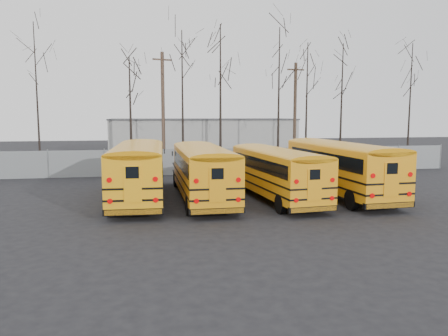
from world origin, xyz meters
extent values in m
plane|color=black|center=(0.00, 0.00, 0.00)|extent=(120.00, 120.00, 0.00)
cube|color=gray|center=(0.00, 12.00, 1.00)|extent=(40.00, 0.04, 2.00)
cube|color=#A5A5A0|center=(2.00, 32.00, 2.00)|extent=(22.00, 8.00, 4.00)
cylinder|color=black|center=(-6.66, -1.22, 0.50)|extent=(0.32, 1.02, 1.01)
cylinder|color=black|center=(-4.38, -1.32, 0.50)|extent=(0.32, 1.02, 1.01)
cylinder|color=black|center=(-6.31, 7.25, 0.50)|extent=(0.32, 1.02, 1.01)
cylinder|color=black|center=(-4.03, 7.16, 0.50)|extent=(0.32, 1.02, 1.01)
cube|color=#FFA914|center=(-5.39, 2.01, 1.69)|extent=(2.91, 9.49, 2.37)
cube|color=#FFA914|center=(-5.16, 7.56, 1.01)|extent=(2.34, 1.81, 1.01)
cube|color=black|center=(-5.40, 1.81, 2.22)|extent=(2.91, 8.48, 0.71)
cube|color=black|center=(-5.35, 2.87, 0.96)|extent=(3.01, 11.22, 0.09)
cube|color=black|center=(-5.35, 2.87, 1.46)|extent=(3.01, 11.22, 0.09)
cube|color=black|center=(-5.58, -2.58, 0.45)|extent=(2.59, 0.33, 0.28)
cube|color=black|center=(-5.12, 8.36, 0.45)|extent=(2.43, 0.30, 0.26)
cube|color=#FFA914|center=(-5.58, -2.69, 1.67)|extent=(0.76, 0.07, 1.57)
cylinder|color=#B20505|center=(-6.54, -2.66, 0.96)|extent=(0.22, 0.05, 0.22)
cylinder|color=#B20505|center=(-4.62, -2.74, 0.96)|extent=(0.22, 0.05, 0.22)
cylinder|color=#B20505|center=(-6.54, -2.66, 1.87)|extent=(0.22, 0.05, 0.22)
cylinder|color=#B20505|center=(-4.62, -2.74, 1.87)|extent=(0.22, 0.05, 0.22)
cylinder|color=black|center=(-3.09, -1.72, 0.48)|extent=(0.28, 0.97, 0.97)
cylinder|color=black|center=(-0.89, -1.71, 0.48)|extent=(0.28, 0.97, 0.97)
cylinder|color=black|center=(-3.12, 6.43, 0.48)|extent=(0.28, 0.97, 0.97)
cylinder|color=black|center=(-0.92, 6.44, 0.48)|extent=(0.28, 0.97, 0.97)
cube|color=orange|center=(-2.00, 1.44, 1.62)|extent=(2.46, 9.03, 2.28)
cube|color=orange|center=(-2.02, 6.77, 0.97)|extent=(2.19, 1.66, 0.97)
cube|color=black|center=(-2.00, 1.25, 2.13)|extent=(2.49, 8.06, 0.68)
cube|color=black|center=(-2.00, 2.26, 0.92)|extent=(2.49, 10.70, 0.09)
cube|color=black|center=(-2.00, 2.26, 1.41)|extent=(2.49, 10.70, 0.09)
cube|color=black|center=(-1.99, -2.97, 0.44)|extent=(2.48, 0.22, 0.27)
cube|color=black|center=(-2.02, 7.55, 0.44)|extent=(2.33, 0.20, 0.25)
cube|color=orange|center=(-1.99, -3.08, 1.60)|extent=(0.73, 0.04, 1.50)
cylinder|color=#B20505|center=(-2.91, -3.09, 0.92)|extent=(0.21, 0.04, 0.21)
cylinder|color=#B20505|center=(-1.06, -3.09, 0.92)|extent=(0.21, 0.04, 0.21)
cylinder|color=#B20505|center=(-2.91, -3.09, 1.79)|extent=(0.21, 0.04, 0.21)
cylinder|color=#B20505|center=(-1.06, -3.09, 1.79)|extent=(0.21, 0.04, 0.21)
cylinder|color=black|center=(1.15, -2.19, 0.46)|extent=(0.34, 0.94, 0.92)
cylinder|color=black|center=(3.23, -1.99, 0.46)|extent=(0.34, 0.94, 0.92)
cylinder|color=black|center=(0.43, 5.53, 0.46)|extent=(0.34, 0.94, 0.92)
cylinder|color=black|center=(2.50, 5.73, 0.46)|extent=(0.34, 0.94, 0.92)
cube|color=orange|center=(1.91, 0.90, 1.55)|extent=(3.10, 8.77, 2.17)
cube|color=orange|center=(1.43, 5.95, 0.92)|extent=(2.22, 1.76, 0.92)
cube|color=black|center=(1.93, 0.71, 2.03)|extent=(3.05, 7.85, 0.65)
cube|color=black|center=(1.84, 1.68, 0.88)|extent=(3.28, 10.35, 0.08)
cube|color=black|center=(1.84, 1.68, 1.34)|extent=(3.28, 10.35, 0.08)
cube|color=black|center=(2.30, -3.29, 0.42)|extent=(2.37, 0.42, 0.26)
cube|color=black|center=(1.37, 6.69, 0.42)|extent=(2.22, 0.39, 0.24)
cube|color=orange|center=(2.31, -3.39, 1.52)|extent=(0.69, 0.10, 1.43)
cylinder|color=#B20505|center=(1.44, -3.48, 0.88)|extent=(0.21, 0.06, 0.20)
cylinder|color=#B20505|center=(3.19, -3.32, 0.88)|extent=(0.21, 0.06, 0.20)
cylinder|color=#B20505|center=(1.44, -3.48, 1.71)|extent=(0.21, 0.06, 0.20)
cylinder|color=#B20505|center=(3.19, -3.32, 1.71)|extent=(0.21, 0.06, 0.20)
cylinder|color=black|center=(4.78, -2.07, 0.51)|extent=(0.34, 1.03, 1.01)
cylinder|color=black|center=(7.06, -1.95, 0.51)|extent=(0.34, 1.03, 1.01)
cylinder|color=black|center=(4.31, 6.43, 0.51)|extent=(0.34, 1.03, 1.01)
cylinder|color=black|center=(6.60, 6.55, 0.51)|extent=(0.34, 1.03, 1.01)
cube|color=orange|center=(5.74, 1.28, 1.70)|extent=(3.04, 9.55, 2.38)
cube|color=orange|center=(5.44, 6.84, 1.01)|extent=(2.37, 1.84, 1.01)
cube|color=black|center=(5.75, 1.08, 2.23)|extent=(3.03, 8.54, 0.71)
cube|color=black|center=(5.69, 2.14, 0.96)|extent=(3.17, 11.29, 0.09)
cube|color=black|center=(5.69, 2.14, 1.47)|extent=(3.17, 11.29, 0.09)
cube|color=black|center=(5.99, -3.32, 0.46)|extent=(2.60, 0.36, 0.28)
cube|color=black|center=(5.39, 7.65, 0.46)|extent=(2.44, 0.34, 0.26)
cube|color=orange|center=(6.00, -3.44, 1.67)|extent=(0.76, 0.08, 1.57)
cylinder|color=#B20505|center=(5.04, -3.50, 0.96)|extent=(0.22, 0.05, 0.22)
cylinder|color=#B20505|center=(6.96, -3.39, 0.96)|extent=(0.22, 0.05, 0.22)
cylinder|color=#B20505|center=(5.04, -3.50, 1.87)|extent=(0.22, 0.05, 0.22)
cylinder|color=#B20505|center=(6.96, -3.39, 1.87)|extent=(0.22, 0.05, 0.22)
cylinder|color=brown|center=(-3.30, 19.26, 5.12)|extent=(0.32, 0.32, 10.23)
cube|color=brown|center=(-3.30, 19.26, 9.55)|extent=(1.78, 0.67, 0.14)
cylinder|color=#443326|center=(8.62, 17.14, 4.64)|extent=(0.29, 0.29, 9.29)
cube|color=#443326|center=(8.62, 17.14, 8.67)|extent=(1.65, 0.33, 0.12)
cone|color=black|center=(-13.70, 17.22, 6.05)|extent=(0.26, 0.26, 12.10)
cone|color=black|center=(-6.17, 16.87, 4.71)|extent=(0.26, 0.26, 9.43)
cone|color=black|center=(-1.72, 16.86, 5.88)|extent=(0.26, 0.26, 11.76)
cone|color=black|center=(1.48, 16.06, 6.11)|extent=(0.26, 0.26, 12.21)
cone|color=black|center=(6.65, 15.89, 6.05)|extent=(0.26, 0.26, 12.10)
cone|color=black|center=(9.13, 15.59, 5.43)|extent=(0.26, 0.26, 10.86)
cone|color=black|center=(12.82, 16.42, 5.50)|extent=(0.26, 0.26, 11.00)
cone|color=black|center=(18.32, 14.28, 5.42)|extent=(0.26, 0.26, 10.85)
camera|label=1|loc=(-5.05, -21.39, 4.60)|focal=35.00mm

